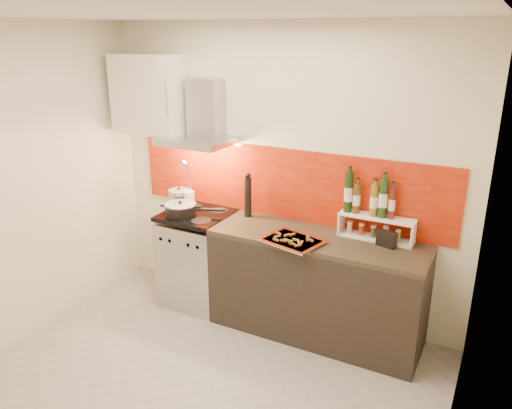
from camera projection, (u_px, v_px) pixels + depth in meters
The scene contains 17 objects.
floor at pixel (196, 388), 3.69m from camera, with size 3.40×3.40×0.00m, color #9E9991.
ceiling at pixel (178, 13), 2.84m from camera, with size 3.40×2.80×0.02m, color white.
back_wall at pixel (280, 174), 4.44m from camera, with size 3.40×0.02×2.60m, color silver.
left_wall at pixel (15, 189), 4.02m from camera, with size 0.02×2.80×2.60m, color silver.
right_wall at pixel (466, 282), 2.52m from camera, with size 0.02×2.80×2.60m, color silver.
backsplash at pixel (284, 184), 4.43m from camera, with size 3.00×0.02×0.64m, color #930D08.
range_stove at pixel (198, 259), 4.77m from camera, with size 0.60×0.60×0.91m.
counter at pixel (316, 286), 4.24m from camera, with size 1.80×0.60×0.90m.
range_hood at pixel (202, 121), 4.47m from camera, with size 0.62×0.50×0.61m.
upper_cabinet at pixel (151, 94), 4.63m from camera, with size 0.70×0.35×0.72m, color #EEE6CF.
stock_pot at pixel (179, 197), 4.82m from camera, with size 0.20×0.20×0.18m.
saute_pan at pixel (181, 209), 4.57m from camera, with size 0.53×0.31×0.13m.
utensil_jar at pixel (188, 194), 4.71m from camera, with size 0.10×0.15×0.49m.
pepper_mill at pixel (248, 195), 4.50m from camera, with size 0.06×0.06×0.41m.
step_shelf at pixel (372, 211), 4.01m from camera, with size 0.61×0.17×0.53m.
caddy_box at pixel (387, 239), 3.90m from camera, with size 0.15×0.07×0.13m, color black.
baking_tray at pixel (293, 241), 3.99m from camera, with size 0.53×0.45×0.03m.
Camera 1 is at (1.81, -2.49, 2.49)m, focal length 35.00 mm.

